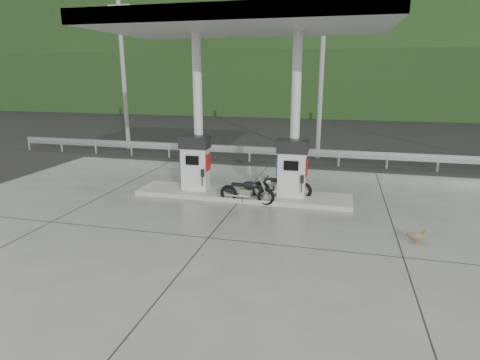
% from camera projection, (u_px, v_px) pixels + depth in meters
% --- Properties ---
extents(ground, '(160.00, 160.00, 0.00)m').
position_uv_depth(ground, '(220.00, 224.00, 10.79)').
color(ground, black).
rests_on(ground, ground).
extents(forecourt_apron, '(18.00, 14.00, 0.02)m').
position_uv_depth(forecourt_apron, '(220.00, 224.00, 10.79)').
color(forecourt_apron, slate).
rests_on(forecourt_apron, ground).
extents(pump_island, '(7.00, 1.40, 0.15)m').
position_uv_depth(pump_island, '(242.00, 195.00, 13.11)').
color(pump_island, '#A19D95').
rests_on(pump_island, forecourt_apron).
extents(gas_pump_left, '(0.95, 0.55, 1.80)m').
position_uv_depth(gas_pump_left, '(195.00, 163.00, 13.23)').
color(gas_pump_left, silver).
rests_on(gas_pump_left, pump_island).
extents(gas_pump_right, '(0.95, 0.55, 1.80)m').
position_uv_depth(gas_pump_right, '(292.00, 168.00, 12.48)').
color(gas_pump_right, silver).
rests_on(gas_pump_right, pump_island).
extents(canopy_column_left, '(0.30, 0.30, 5.00)m').
position_uv_depth(canopy_column_left, '(198.00, 113.00, 13.20)').
color(canopy_column_left, silver).
rests_on(canopy_column_left, pump_island).
extents(canopy_column_right, '(0.30, 0.30, 5.00)m').
position_uv_depth(canopy_column_right, '(295.00, 116.00, 12.45)').
color(canopy_column_right, silver).
rests_on(canopy_column_right, pump_island).
extents(canopy_roof, '(8.50, 5.00, 0.40)m').
position_uv_depth(canopy_roof, '(242.00, 23.00, 11.76)').
color(canopy_roof, beige).
rests_on(canopy_roof, canopy_column_left).
extents(guardrail, '(26.00, 0.16, 1.42)m').
position_uv_depth(guardrail, '(271.00, 147.00, 18.11)').
color(guardrail, '#ADB1B5').
rests_on(guardrail, ground).
extents(road, '(60.00, 7.00, 0.01)m').
position_uv_depth(road, '(282.00, 149.00, 21.57)').
color(road, black).
rests_on(road, ground).
extents(utility_pole_a, '(0.22, 0.22, 8.00)m').
position_uv_depth(utility_pole_a, '(123.00, 72.00, 20.55)').
color(utility_pole_a, gray).
rests_on(utility_pole_a, ground).
extents(utility_pole_b, '(0.22, 0.22, 8.00)m').
position_uv_depth(utility_pole_b, '(322.00, 72.00, 18.20)').
color(utility_pole_b, gray).
rests_on(utility_pole_b, ground).
extents(tree_band, '(80.00, 6.00, 6.00)m').
position_uv_depth(tree_band, '(311.00, 84.00, 38.15)').
color(tree_band, black).
rests_on(tree_band, ground).
extents(forested_hills, '(100.00, 40.00, 140.00)m').
position_uv_depth(forested_hills, '(324.00, 98.00, 67.05)').
color(forested_hills, black).
rests_on(forested_hills, ground).
extents(motorcycle_left, '(1.88, 0.85, 0.86)m').
position_uv_depth(motorcycle_left, '(281.00, 187.00, 12.74)').
color(motorcycle_left, black).
rests_on(motorcycle_left, forecourt_apron).
extents(motorcycle_right, '(1.67, 0.62, 0.78)m').
position_uv_depth(motorcycle_right, '(247.00, 191.00, 12.37)').
color(motorcycle_right, black).
rests_on(motorcycle_right, forecourt_apron).
extents(duck, '(0.45, 0.13, 0.32)m').
position_uv_depth(duck, '(417.00, 237.00, 9.51)').
color(duck, brown).
rests_on(duck, forecourt_apron).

